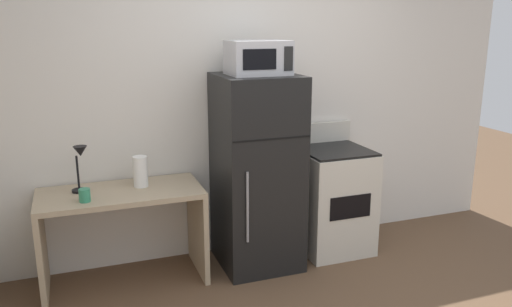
{
  "coord_description": "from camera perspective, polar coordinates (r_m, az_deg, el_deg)",
  "views": [
    {
      "loc": [
        -1.47,
        -2.44,
        2.0
      ],
      "look_at": [
        -0.17,
        1.1,
        1.01
      ],
      "focal_mm": 35.9,
      "sensor_mm": 36.0,
      "label": 1
    }
  ],
  "objects": [
    {
      "name": "refrigerator",
      "position": [
        4.17,
        0.11,
        -2.11
      ],
      "size": [
        0.63,
        0.68,
        1.59
      ],
      "color": "black",
      "rests_on": "ground"
    },
    {
      "name": "oven_range",
      "position": [
        4.59,
        8.53,
        -5.01
      ],
      "size": [
        0.59,
        0.61,
        1.1
      ],
      "color": "beige",
      "rests_on": "ground"
    },
    {
      "name": "coffee_mug",
      "position": [
        3.82,
        -18.55,
        -4.43
      ],
      "size": [
        0.08,
        0.08,
        0.09
      ],
      "primitive_type": "cylinder",
      "color": "#338C66",
      "rests_on": "desk"
    },
    {
      "name": "paper_towel_roll",
      "position": [
        4.03,
        -12.75,
        -1.97
      ],
      "size": [
        0.11,
        0.11,
        0.24
      ],
      "primitive_type": "cylinder",
      "color": "white",
      "rests_on": "desk"
    },
    {
      "name": "microwave",
      "position": [
        3.98,
        0.23,
        10.63
      ],
      "size": [
        0.46,
        0.35,
        0.26
      ],
      "color": "#B7B7BC",
      "rests_on": "refrigerator"
    },
    {
      "name": "wall_back_white",
      "position": [
        4.45,
        -0.55,
        5.65
      ],
      "size": [
        5.0,
        0.1,
        2.6
      ],
      "primitive_type": "cube",
      "color": "silver",
      "rests_on": "ground"
    },
    {
      "name": "desk",
      "position": [
        4.07,
        -14.69,
        -7.02
      ],
      "size": [
        1.21,
        0.58,
        0.75
      ],
      "color": "tan",
      "rests_on": "ground"
    },
    {
      "name": "desk_lamp",
      "position": [
        3.98,
        -19.03,
        -0.8
      ],
      "size": [
        0.14,
        0.12,
        0.35
      ],
      "color": "black",
      "rests_on": "desk"
    }
  ]
}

